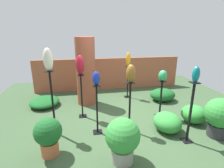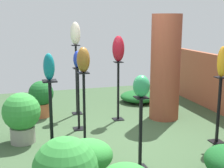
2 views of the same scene
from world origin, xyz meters
The scene contains 20 objects.
ground_plane centered at (0.00, 0.00, 0.00)m, with size 8.00×8.00×0.00m, color #385133.
brick_pillar centered at (-0.92, 1.29, 1.03)m, with size 0.58×0.58×2.05m, color brown.
pedestal_amber centered at (0.47, 1.55, 0.49)m, with size 0.20×0.20×1.07m.
pedestal_jade centered at (0.96, 0.02, 0.45)m, with size 0.20×0.20×0.99m.
pedestal_cobalt centered at (-0.77, -0.47, 0.51)m, with size 0.20×0.20×1.12m.
pedestal_ruby centered at (-1.08, 0.38, 0.53)m, with size 0.20×0.20×1.15m.
pedestal_bronze centered at (-0.04, -0.51, 0.53)m, with size 0.20×0.20×1.16m.
pedestal_teal centered at (1.03, -1.12, 0.59)m, with size 0.20×0.20×1.28m.
pedestal_ivory centered at (-1.70, -0.33, 0.67)m, with size 0.20×0.20×1.44m.
art_vase_amber centered at (0.47, 1.55, 1.31)m, with size 0.16×0.15×0.48m, color orange.
art_vase_jade centered at (0.96, 0.02, 1.13)m, with size 0.22×0.21×0.28m, color #2D9356.
art_vase_cobalt centered at (-0.77, -0.47, 1.27)m, with size 0.16×0.15×0.29m, color #192D9E.
art_vase_ruby centered at (-1.08, 0.38, 1.40)m, with size 0.21×0.23×0.49m, color maroon.
art_vase_bronze centered at (-0.04, -0.51, 1.36)m, with size 0.20×0.20×0.38m, color brown.
art_vase_teal centered at (1.03, -1.12, 1.44)m, with size 0.14×0.13×0.31m, color #0F727A.
art_vase_ivory centered at (-1.70, -0.33, 1.67)m, with size 0.19×0.20×0.46m, color beige.
potted_plant_front_right centered at (-1.71, -1.05, 0.42)m, with size 0.50×0.50×0.74m.
potted_plant_back_center centered at (-0.43, -1.45, 0.46)m, with size 0.60×0.60×0.82m.
foliage_bed_east centered at (-2.22, 1.29, 0.13)m, with size 0.88×0.95×0.26m, color #195923.
foliage_bed_center centered at (0.81, -0.67, 0.21)m, with size 0.62×0.70×0.42m, color #338C38.
Camera 2 is at (4.52, -1.44, 1.97)m, focal length 50.00 mm.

